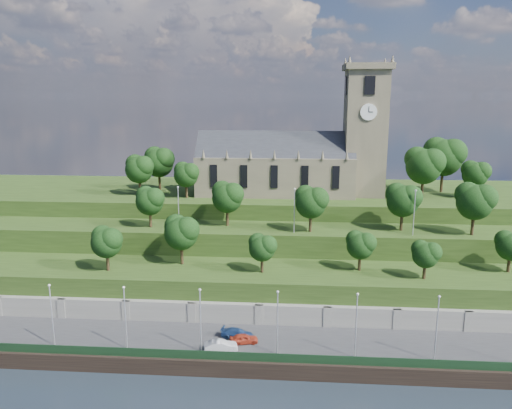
# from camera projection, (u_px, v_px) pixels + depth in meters

# --- Properties ---
(ground) EXTENTS (320.00, 320.00, 0.00)m
(ground) POSITION_uv_depth(u_px,v_px,m) (292.00, 380.00, 62.83)
(ground) COLOR black
(ground) RESTS_ON ground
(promenade) EXTENTS (160.00, 12.00, 2.00)m
(promenade) POSITION_uv_depth(u_px,v_px,m) (292.00, 349.00, 68.46)
(promenade) COLOR #2D2D30
(promenade) RESTS_ON ground
(quay_wall) EXTENTS (160.00, 0.50, 2.20)m
(quay_wall) POSITION_uv_depth(u_px,v_px,m) (292.00, 372.00, 62.55)
(quay_wall) COLOR black
(quay_wall) RESTS_ON ground
(fence) EXTENTS (160.00, 0.10, 1.20)m
(fence) POSITION_uv_depth(u_px,v_px,m) (293.00, 358.00, 62.86)
(fence) COLOR #16331A
(fence) RESTS_ON promenade
(retaining_wall) EXTENTS (160.00, 2.10, 5.00)m
(retaining_wall) POSITION_uv_depth(u_px,v_px,m) (293.00, 320.00, 73.96)
(retaining_wall) COLOR slate
(retaining_wall) RESTS_ON ground
(embankment_lower) EXTENTS (160.00, 12.00, 8.00)m
(embankment_lower) POSITION_uv_depth(u_px,v_px,m) (293.00, 295.00, 79.52)
(embankment_lower) COLOR #233913
(embankment_lower) RESTS_ON ground
(embankment_upper) EXTENTS (160.00, 10.00, 12.00)m
(embankment_upper) POSITION_uv_depth(u_px,v_px,m) (293.00, 260.00, 89.81)
(embankment_upper) COLOR #233913
(embankment_upper) RESTS_ON ground
(hilltop) EXTENTS (160.00, 32.00, 15.00)m
(hilltop) POSITION_uv_depth(u_px,v_px,m) (294.00, 223.00, 109.96)
(hilltop) COLOR #233913
(hilltop) RESTS_ON ground
(church) EXTENTS (38.60, 12.35, 27.60)m
(church) POSITION_uv_depth(u_px,v_px,m) (299.00, 158.00, 102.80)
(church) COLOR brown
(church) RESTS_ON hilltop
(trees_lower) EXTENTS (67.90, 9.16, 8.21)m
(trees_lower) POSITION_uv_depth(u_px,v_px,m) (276.00, 241.00, 78.15)
(trees_lower) COLOR black
(trees_lower) RESTS_ON embankment_lower
(trees_upper) EXTENTS (61.73, 8.73, 8.96)m
(trees_upper) POSITION_uv_depth(u_px,v_px,m) (331.00, 199.00, 86.06)
(trees_upper) COLOR black
(trees_upper) RESTS_ON embankment_upper
(trees_hilltop) EXTENTS (73.34, 16.31, 11.61)m
(trees_hilltop) POSITION_uv_depth(u_px,v_px,m) (336.00, 162.00, 102.03)
(trees_hilltop) COLOR black
(trees_hilltop) RESTS_ON hilltop
(lamp_posts_promenade) EXTENTS (60.36, 0.36, 8.88)m
(lamp_posts_promenade) POSITION_uv_depth(u_px,v_px,m) (277.00, 319.00, 63.91)
(lamp_posts_promenade) COLOR #B2B2B7
(lamp_posts_promenade) RESTS_ON promenade
(lamp_posts_upper) EXTENTS (40.36, 0.36, 7.85)m
(lamp_posts_upper) POSITION_uv_depth(u_px,v_px,m) (294.00, 207.00, 84.65)
(lamp_posts_upper) COLOR #B2B2B7
(lamp_posts_upper) RESTS_ON embankment_upper
(car_left) EXTENTS (4.11, 2.36, 1.32)m
(car_left) POSITION_uv_depth(u_px,v_px,m) (244.00, 339.00, 67.86)
(car_left) COLOR #AC321C
(car_left) RESTS_ON promenade
(car_middle) EXTENTS (4.61, 2.35, 1.45)m
(car_middle) POSITION_uv_depth(u_px,v_px,m) (221.00, 346.00, 65.78)
(car_middle) COLOR #AEAEB3
(car_middle) RESTS_ON promenade
(car_right) EXTENTS (4.84, 2.65, 1.33)m
(car_right) POSITION_uv_depth(u_px,v_px,m) (237.00, 334.00, 69.31)
(car_right) COLOR navy
(car_right) RESTS_ON promenade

